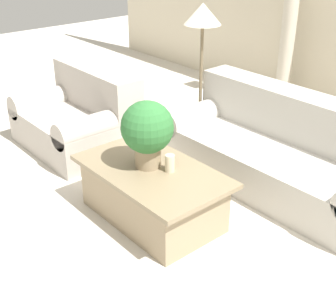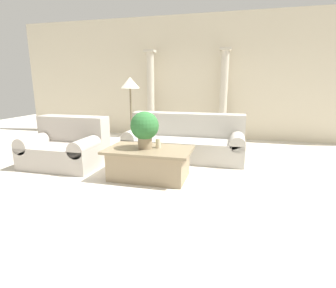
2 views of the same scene
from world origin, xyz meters
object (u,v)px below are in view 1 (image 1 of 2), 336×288
floor_lamp (202,24)px  loveseat (80,117)px  sofa_long (281,151)px  coffee_table (152,193)px  potted_plant (147,130)px

floor_lamp → loveseat: bearing=-128.1°
sofa_long → coffee_table: size_ratio=1.74×
coffee_table → potted_plant: 0.57m
coffee_table → loveseat: bearing=169.6°
potted_plant → floor_lamp: floor_lamp is taller
loveseat → sofa_long: bearing=27.3°
sofa_long → coffee_table: sofa_long is taller
potted_plant → floor_lamp: 1.68m
coffee_table → potted_plant: bearing=169.8°
coffee_table → sofa_long: bearing=76.6°
floor_lamp → potted_plant: bearing=-60.2°
loveseat → floor_lamp: size_ratio=0.84×
potted_plant → floor_lamp: bearing=119.8°
sofa_long → potted_plant: size_ratio=4.03×
coffee_table → potted_plant: size_ratio=2.31×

